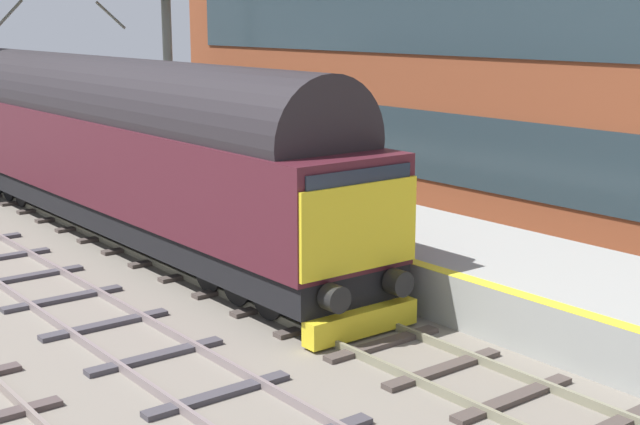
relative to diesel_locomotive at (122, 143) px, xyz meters
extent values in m
plane|color=slate|center=(0.00, -7.16, -2.49)|extent=(140.00, 140.00, 0.00)
cube|color=gray|center=(-0.72, -7.16, -2.41)|extent=(0.07, 60.00, 0.15)
cube|color=gray|center=(0.72, -7.16, -2.41)|extent=(0.07, 60.00, 0.15)
cube|color=#483E39|center=(0.00, -13.02, -2.44)|extent=(2.50, 0.26, 0.09)
cube|color=#483E39|center=(0.00, -11.55, -2.44)|extent=(2.50, 0.26, 0.09)
cube|color=#483E39|center=(0.00, -10.09, -2.44)|extent=(2.50, 0.26, 0.09)
cube|color=#483E39|center=(0.00, -8.63, -2.44)|extent=(2.50, 0.26, 0.09)
cube|color=#483E39|center=(0.00, -7.16, -2.44)|extent=(2.50, 0.26, 0.09)
cube|color=#483E39|center=(0.00, -5.70, -2.44)|extent=(2.50, 0.26, 0.09)
cube|color=#483E39|center=(0.00, -4.24, -2.44)|extent=(2.50, 0.26, 0.09)
cube|color=#483E39|center=(0.00, -2.77, -2.44)|extent=(2.50, 0.26, 0.09)
cube|color=#483E39|center=(0.00, -1.31, -2.44)|extent=(2.50, 0.26, 0.09)
cube|color=#483E39|center=(0.00, 0.15, -2.44)|extent=(2.50, 0.26, 0.09)
cube|color=#483E39|center=(0.00, 1.62, -2.44)|extent=(2.50, 0.26, 0.09)
cube|color=#483E39|center=(0.00, 3.08, -2.44)|extent=(2.50, 0.26, 0.09)
cube|color=#483E39|center=(0.00, 4.54, -2.44)|extent=(2.50, 0.26, 0.09)
cube|color=#483E39|center=(0.00, 6.01, -2.44)|extent=(2.50, 0.26, 0.09)
cube|color=#483E39|center=(0.00, 7.47, -2.44)|extent=(2.50, 0.26, 0.09)
cube|color=#483E39|center=(0.00, 8.93, -2.44)|extent=(2.50, 0.26, 0.09)
cube|color=gray|center=(-4.14, -7.16, -2.41)|extent=(0.07, 60.00, 0.15)
cube|color=gray|center=(-2.70, -7.16, -2.41)|extent=(0.07, 60.00, 0.15)
cube|color=#403D44|center=(-3.42, -10.16, -2.44)|extent=(2.50, 0.26, 0.09)
cube|color=#403D44|center=(-3.42, -8.16, -2.44)|extent=(2.50, 0.26, 0.09)
cube|color=#403D44|center=(-3.42, -6.16, -2.44)|extent=(2.50, 0.26, 0.09)
cube|color=#403D44|center=(-3.42, -4.16, -2.44)|extent=(2.50, 0.26, 0.09)
cube|color=#403D44|center=(-3.42, -2.16, -2.44)|extent=(2.50, 0.26, 0.09)
cube|color=#989A96|center=(3.60, -7.16, -1.99)|extent=(4.00, 44.00, 1.00)
cube|color=yellow|center=(1.75, -7.16, -1.48)|extent=(0.30, 44.00, 0.01)
cube|color=#27373E|center=(8.40, -7.18, -0.49)|extent=(0.06, 33.45, 2.03)
cube|color=#27373E|center=(8.40, -7.18, 3.14)|extent=(0.06, 33.45, 2.03)
cube|color=black|center=(0.00, 0.04, -1.67)|extent=(2.56, 18.87, 0.60)
cube|color=#4B1A25|center=(0.00, 0.04, -0.32)|extent=(2.70, 18.87, 2.10)
cylinder|color=#272327|center=(0.00, 0.04, 0.91)|extent=(2.56, 17.36, 2.57)
cube|color=yellow|center=(0.00, -9.44, -0.47)|extent=(2.65, 0.08, 1.58)
cube|color=#232D3D|center=(0.00, -9.42, 0.26)|extent=(2.38, 0.04, 0.64)
cube|color=#232D3D|center=(1.37, 0.04, -0.02)|extent=(0.04, 13.21, 0.44)
cylinder|color=black|center=(-0.75, -9.65, -1.57)|extent=(0.48, 0.35, 0.48)
cylinder|color=black|center=(0.75, -9.65, -1.57)|extent=(0.48, 0.35, 0.48)
cube|color=yellow|center=(0.00, -9.50, -2.20)|extent=(2.43, 0.36, 0.47)
cylinder|color=black|center=(0.00, -7.67, -1.97)|extent=(1.64, 1.04, 1.04)
cylinder|color=black|center=(0.00, -6.57, -1.97)|extent=(1.64, 1.04, 1.04)
cylinder|color=black|center=(0.00, -5.47, -1.97)|extent=(1.64, 1.04, 1.04)
cylinder|color=black|center=(0.00, 5.54, -1.97)|extent=(1.64, 1.04, 1.04)
cylinder|color=black|center=(0.00, 6.64, -1.97)|extent=(1.64, 1.04, 1.04)
cylinder|color=black|center=(0.00, 7.74, -1.97)|extent=(1.64, 1.04, 1.04)
cylinder|color=#283438|center=(3.72, 0.49, -1.06)|extent=(0.13, 0.13, 0.84)
cylinder|color=#283438|center=(3.72, 0.69, -1.06)|extent=(0.13, 0.13, 0.84)
cylinder|color=navy|center=(3.72, 0.59, -0.36)|extent=(0.35, 0.35, 0.56)
sphere|color=tan|center=(3.72, 0.59, 0.05)|extent=(0.22, 0.22, 0.22)
cylinder|color=navy|center=(3.71, 0.38, -0.36)|extent=(0.09, 0.09, 0.52)
cylinder|color=navy|center=(3.73, 0.80, -0.36)|extent=(0.09, 0.09, 0.52)
cylinder|color=slate|center=(6.50, 9.38, 0.69)|extent=(0.36, 0.36, 6.34)
cylinder|color=slate|center=(0.57, 9.38, 3.26)|extent=(1.07, 0.10, 1.05)
cylinder|color=slate|center=(4.26, 9.38, 3.26)|extent=(1.12, 0.10, 1.00)
camera|label=1|loc=(-9.95, -21.01, 3.15)|focal=49.88mm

